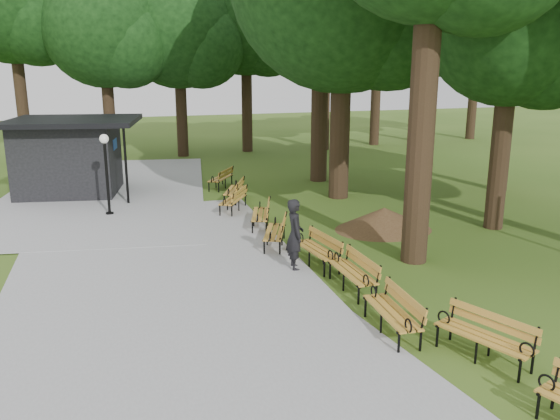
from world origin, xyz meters
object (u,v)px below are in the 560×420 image
object	(u,v)px
lamp_post	(105,157)
bench_8	(234,190)
bench_1	(484,337)
bench_5	(275,232)
bench_6	(260,214)
lawn_tree_1	(513,19)
dirt_mound	(384,219)
bench_2	(392,312)
person	(295,235)
bench_3	(352,272)
bench_7	(233,200)
bench_4	(317,250)
lawn_tree_5	(515,33)
bench_9	(221,178)
kiosk	(68,157)

from	to	relation	value
lamp_post	bench_8	size ratio (longest dim) A/B	1.52
bench_1	bench_5	xyz separation A→B (m)	(-1.56, 7.51, 0.00)
bench_5	lamp_post	bearing A→B (deg)	-116.73
bench_5	bench_6	distance (m)	2.10
bench_8	lawn_tree_1	bearing A→B (deg)	72.72
dirt_mound	lawn_tree_1	xyz separation A→B (m)	(3.54, -0.95, 6.18)
bench_2	lawn_tree_1	bearing A→B (deg)	133.97
lamp_post	lawn_tree_1	world-z (taller)	lawn_tree_1
person	bench_8	size ratio (longest dim) A/B	1.00
lamp_post	bench_3	xyz separation A→B (m)	(5.22, -9.03, -1.66)
bench_8	bench_5	bearing A→B (deg)	21.73
lamp_post	bench_7	distance (m)	4.71
lamp_post	bench_6	world-z (taller)	lamp_post
dirt_mound	bench_8	distance (m)	6.52
lamp_post	bench_7	world-z (taller)	lamp_post
bench_4	bench_2	bearing A→B (deg)	-7.27
bench_2	bench_7	bearing A→B (deg)	-171.48
bench_4	lawn_tree_5	world-z (taller)	lawn_tree_5
bench_3	bench_9	size ratio (longest dim) A/B	1.00
bench_5	bench_8	bearing A→B (deg)	-159.33
bench_8	bench_4	bearing A→B (deg)	26.35
lamp_post	bench_9	size ratio (longest dim) A/B	1.52
person	lawn_tree_5	size ratio (longest dim) A/B	0.21
bench_4	bench_5	distance (m)	2.00
bench_3	bench_5	world-z (taller)	same
bench_4	bench_7	distance (m)	6.36
bench_5	lawn_tree_1	xyz separation A→B (m)	(7.45, -0.37, 6.11)
bench_6	lawn_tree_1	world-z (taller)	lawn_tree_1
kiosk	lamp_post	distance (m)	4.38
bench_1	bench_3	bearing A→B (deg)	171.03
bench_7	bench_9	distance (m)	4.14
bench_8	bench_9	xyz separation A→B (m)	(0.05, 2.56, 0.00)
person	bench_3	xyz separation A→B (m)	(0.82, -1.76, -0.51)
bench_4	bench_5	world-z (taller)	same
lawn_tree_1	bench_2	bearing A→B (deg)	-140.79
dirt_mound	bench_6	world-z (taller)	bench_6
bench_8	kiosk	bearing A→B (deg)	-95.55
bench_5	lawn_tree_1	distance (m)	9.64
lamp_post	lawn_tree_5	world-z (taller)	lawn_tree_5
dirt_mound	bench_5	distance (m)	3.95
bench_2	bench_9	bearing A→B (deg)	-174.32
lawn_tree_1	bench_6	bearing A→B (deg)	161.27
lawn_tree_5	bench_3	bearing A→B (deg)	-143.26
bench_1	lawn_tree_5	distance (m)	16.56
bench_6	lawn_tree_5	world-z (taller)	lawn_tree_5
bench_3	bench_5	size ratio (longest dim) A/B	1.00
bench_6	lawn_tree_5	distance (m)	13.00
bench_8	bench_9	size ratio (longest dim) A/B	1.00
bench_1	bench_4	size ratio (longest dim) A/B	1.00
kiosk	bench_1	world-z (taller)	kiosk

